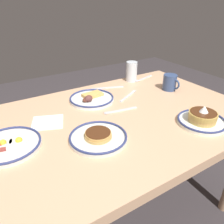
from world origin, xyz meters
name	(u,v)px	position (x,y,z in m)	size (l,w,h in m)	color
ground_plane	(118,209)	(0.00, 0.00, 0.00)	(6.00, 6.00, 0.00)	#383234
dining_table	(119,126)	(0.00, 0.00, 0.66)	(1.43, 0.95, 0.73)	tan
plate_near_main	(91,98)	(0.04, -0.24, 0.74)	(0.27, 0.27, 0.05)	white
plate_center_pancakes	(202,119)	(-0.30, 0.28, 0.75)	(0.24, 0.24, 0.10)	white
plate_far_companion	(98,137)	(0.20, 0.13, 0.74)	(0.26, 0.26, 0.04)	silver
plate_far_side	(8,145)	(0.55, -0.02, 0.74)	(0.27, 0.27, 0.04)	silver
coffee_mug	(170,82)	(-0.48, -0.12, 0.78)	(0.09, 0.12, 0.10)	#334772
drinking_glass	(131,73)	(-0.37, -0.40, 0.79)	(0.08, 0.08, 0.14)	silver
paper_napkin	(48,122)	(0.35, -0.13, 0.73)	(0.15, 0.14, 0.00)	white
fork_near	(121,110)	(-0.03, -0.04, 0.73)	(0.20, 0.05, 0.01)	silver
fork_far	(128,96)	(-0.18, -0.18, 0.73)	(0.19, 0.11, 0.01)	silver
butter_knife	(107,88)	(-0.14, -0.36, 0.73)	(0.22, 0.09, 0.01)	silver
tea_spoon	(141,79)	(-0.45, -0.37, 0.73)	(0.20, 0.07, 0.01)	silver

